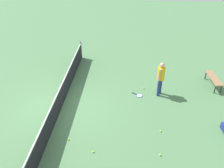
{
  "coord_description": "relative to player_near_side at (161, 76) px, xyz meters",
  "views": [
    {
      "loc": [
        -8.63,
        -2.91,
        6.77
      ],
      "look_at": [
        0.66,
        -2.22,
        0.9
      ],
      "focal_mm": 39.46,
      "sensor_mm": 36.0,
      "label": 1
    }
  ],
  "objects": [
    {
      "name": "ground_plane",
      "position": [
        -1.32,
        4.44,
        -1.01
      ],
      "size": [
        40.0,
        40.0,
        0.0
      ],
      "primitive_type": "plane",
      "color": "#4C7A4C"
    },
    {
      "name": "tennis_ball_stray_left",
      "position": [
        -3.33,
        3.67,
        -0.98
      ],
      "size": [
        0.07,
        0.07,
        0.07
      ],
      "primitive_type": "sphere",
      "color": "#C6E033",
      "rests_on": "ground_plane"
    },
    {
      "name": "tennis_ball_near_player",
      "position": [
        0.42,
        0.72,
        -0.98
      ],
      "size": [
        0.07,
        0.07,
        0.07
      ],
      "primitive_type": "sphere",
      "color": "#C6E033",
      "rests_on": "ground_plane"
    },
    {
      "name": "tennis_ball_midcourt",
      "position": [
        -3.88,
        2.65,
        -0.98
      ],
      "size": [
        0.07,
        0.07,
        0.07
      ],
      "primitive_type": "sphere",
      "color": "#C6E033",
      "rests_on": "ground_plane"
    },
    {
      "name": "tennis_racket_near_player",
      "position": [
        -0.18,
        0.96,
        -1.0
      ],
      "size": [
        0.44,
        0.59,
        0.03
      ],
      "color": "blue",
      "rests_on": "ground_plane"
    },
    {
      "name": "court_net",
      "position": [
        -1.32,
        4.44,
        -0.51
      ],
      "size": [
        10.09,
        0.09,
        1.07
      ],
      "color": "#4C4C51",
      "rests_on": "ground_plane"
    },
    {
      "name": "tennis_ball_by_net",
      "position": [
        -2.62,
        0.15,
        -0.98
      ],
      "size": [
        0.07,
        0.07,
        0.07
      ],
      "primitive_type": "sphere",
      "color": "#C6E033",
      "rests_on": "ground_plane"
    },
    {
      "name": "courtside_bench",
      "position": [
        0.98,
        -2.79,
        -0.59
      ],
      "size": [
        1.53,
        0.53,
        0.48
      ],
      "color": "olive",
      "rests_on": "ground_plane"
    },
    {
      "name": "player_near_side",
      "position": [
        0.0,
        0.0,
        0.0
      ],
      "size": [
        0.51,
        0.46,
        1.7
      ],
      "color": "navy",
      "rests_on": "ground_plane"
    },
    {
      "name": "tennis_ball_baseline",
      "position": [
        -3.84,
        0.28,
        -0.98
      ],
      "size": [
        0.07,
        0.07,
        0.07
      ],
      "primitive_type": "sphere",
      "color": "#C6E033",
      "rests_on": "ground_plane"
    }
  ]
}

